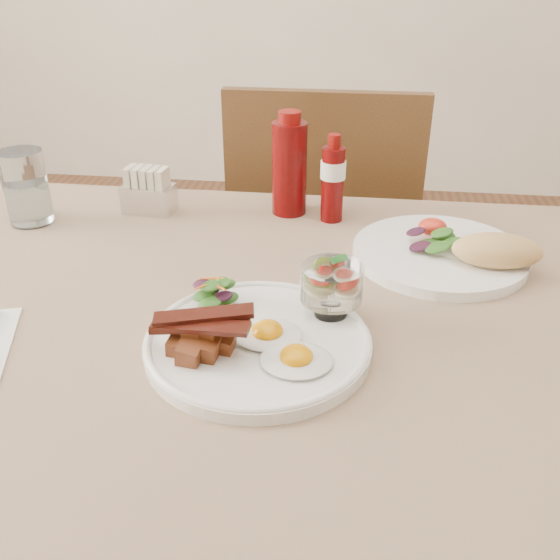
% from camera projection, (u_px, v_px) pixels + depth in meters
% --- Properties ---
extents(table, '(1.33, 0.88, 0.75)m').
position_uv_depth(table, '(296.00, 367.00, 0.89)').
color(table, brown).
rests_on(table, ground).
extents(chair_far, '(0.42, 0.42, 0.93)m').
position_uv_depth(chair_far, '(323.00, 249.00, 1.53)').
color(chair_far, brown).
rests_on(chair_far, ground).
extents(main_plate, '(0.28, 0.28, 0.02)m').
position_uv_depth(main_plate, '(258.00, 343.00, 0.77)').
color(main_plate, white).
rests_on(main_plate, table).
extents(fried_eggs, '(0.14, 0.14, 0.02)m').
position_uv_depth(fried_eggs, '(281.00, 345.00, 0.74)').
color(fried_eggs, white).
rests_on(fried_eggs, main_plate).
extents(bacon_potato_pile, '(0.12, 0.07, 0.05)m').
position_uv_depth(bacon_potato_pile, '(200.00, 336.00, 0.73)').
color(bacon_potato_pile, brown).
rests_on(bacon_potato_pile, main_plate).
extents(side_salad, '(0.07, 0.07, 0.03)m').
position_uv_depth(side_salad, '(215.00, 292.00, 0.83)').
color(side_salad, '#1F5215').
rests_on(side_salad, main_plate).
extents(fruit_cup, '(0.08, 0.08, 0.08)m').
position_uv_depth(fruit_cup, '(332.00, 283.00, 0.79)').
color(fruit_cup, white).
rests_on(fruit_cup, main_plate).
extents(second_plate, '(0.28, 0.27, 0.07)m').
position_uv_depth(second_plate, '(453.00, 252.00, 0.97)').
color(second_plate, white).
rests_on(second_plate, table).
extents(ketchup_bottle, '(0.08, 0.08, 0.19)m').
position_uv_depth(ketchup_bottle, '(289.00, 167.00, 1.11)').
color(ketchup_bottle, '#500405').
rests_on(ketchup_bottle, table).
extents(hot_sauce_bottle, '(0.05, 0.05, 0.16)m').
position_uv_depth(hot_sauce_bottle, '(333.00, 180.00, 1.09)').
color(hot_sauce_bottle, '#500405').
rests_on(hot_sauce_bottle, table).
extents(sugar_caddy, '(0.10, 0.06, 0.08)m').
position_uv_depth(sugar_caddy, '(148.00, 193.00, 1.14)').
color(sugar_caddy, silver).
rests_on(sugar_caddy, table).
extents(water_glass, '(0.08, 0.08, 0.13)m').
position_uv_depth(water_glass, '(27.00, 192.00, 1.09)').
color(water_glass, white).
rests_on(water_glass, table).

